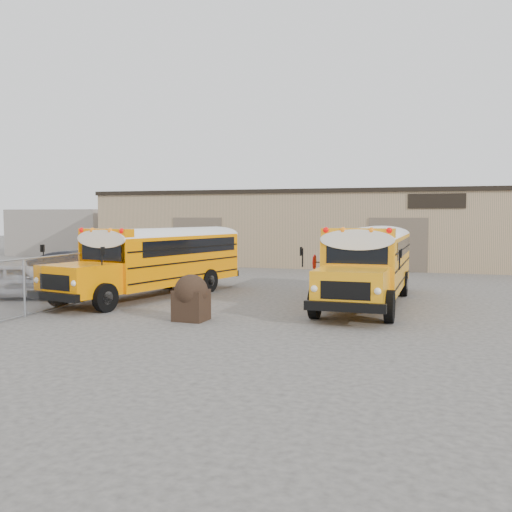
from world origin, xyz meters
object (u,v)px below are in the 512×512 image
(tarp_bundle, at_px, (191,297))
(car_dark, at_px, (77,266))
(car_silver, at_px, (21,281))
(school_bus_left, at_px, (235,249))
(school_bus_right, at_px, (385,249))

(tarp_bundle, relative_size, car_dark, 0.32)
(tarp_bundle, xyz_separation_m, car_silver, (-7.91, 2.24, -0.04))
(tarp_bundle, bearing_deg, car_dark, 139.81)
(school_bus_left, xyz_separation_m, car_dark, (-7.39, -1.86, -0.84))
(tarp_bundle, relative_size, car_silver, 0.35)
(car_dark, bearing_deg, school_bus_left, -89.44)
(school_bus_right, height_order, car_dark, school_bus_right)
(school_bus_right, relative_size, car_dark, 2.17)
(school_bus_left, relative_size, car_silver, 2.42)
(school_bus_right, height_order, car_silver, school_bus_right)
(school_bus_left, distance_m, car_silver, 9.64)
(car_silver, bearing_deg, school_bus_left, -59.01)
(school_bus_left, bearing_deg, tarp_bundle, -78.03)
(tarp_bundle, height_order, car_silver, tarp_bundle)
(school_bus_left, height_order, car_silver, school_bus_left)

